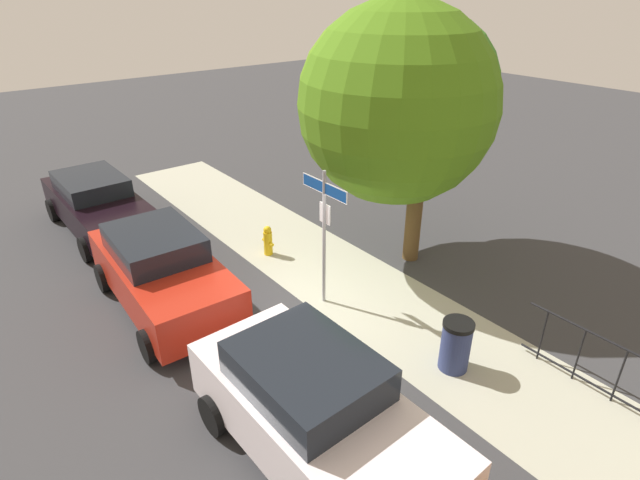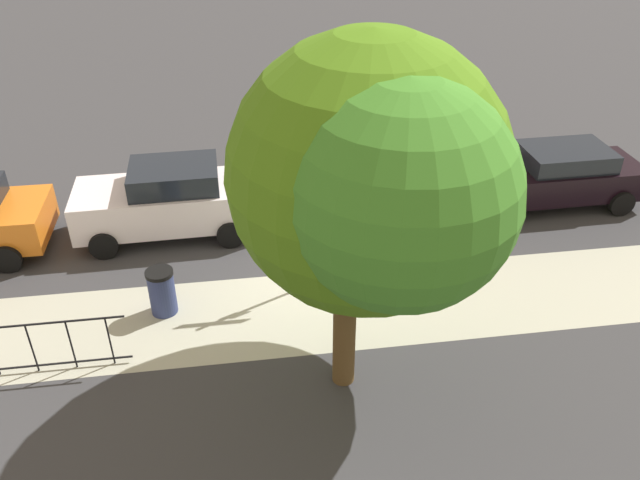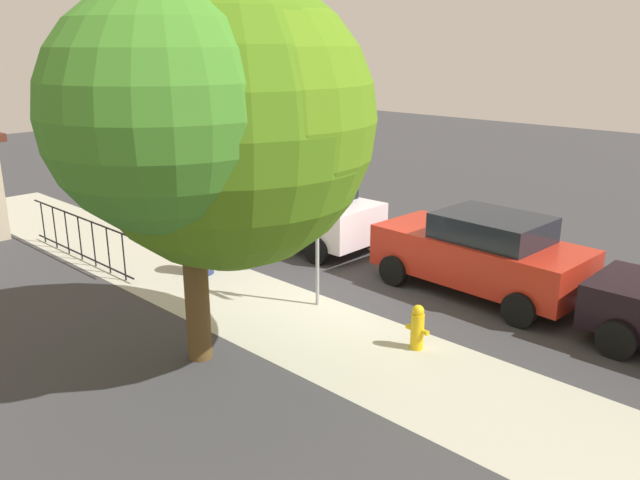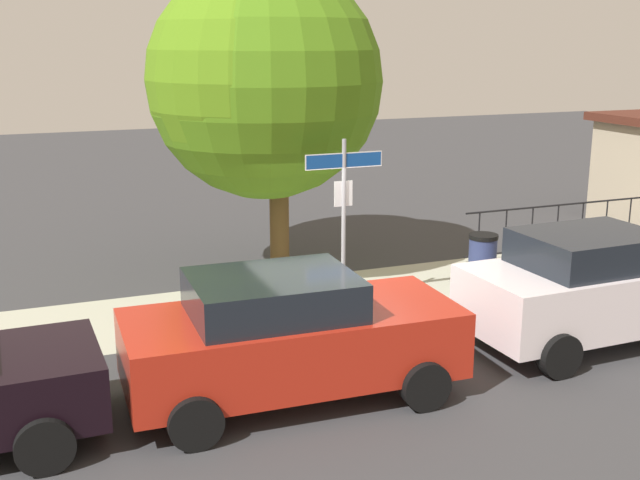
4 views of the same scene
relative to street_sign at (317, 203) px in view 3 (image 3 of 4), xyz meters
name	(u,v)px [view 3 (image 3 of 4)]	position (x,y,z in m)	size (l,w,h in m)	color
ground_plane	(341,302)	(-0.27, -0.40, -2.03)	(60.00, 60.00, 0.00)	#38383A
sidewalk_strip	(225,294)	(1.73, 0.90, -2.03)	(24.00, 2.60, 0.00)	#AEAE9A
street_sign	(317,203)	(0.00, 0.00, 0.00)	(1.34, 0.07, 2.96)	#9EA0A5
shade_tree	(220,120)	(-0.64, 2.64, 1.80)	(4.37, 4.95, 5.95)	brown
car_red	(481,253)	(-1.93, -2.73, -1.18)	(4.31, 2.12, 1.67)	#B32515
car_white	(301,209)	(3.07, -2.59, -1.14)	(4.21, 2.06, 1.75)	white
car_orange	(180,184)	(8.05, -2.38, -1.20)	(4.68, 2.11, 1.61)	orange
iron_fence	(80,237)	(5.87, 1.90, -1.47)	(4.63, 0.04, 1.07)	black
fire_hydrant	(417,327)	(-2.50, 0.20, -1.65)	(0.42, 0.22, 0.78)	yellow
trash_bin	(201,252)	(3.07, 0.50, -1.54)	(0.55, 0.55, 0.98)	navy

